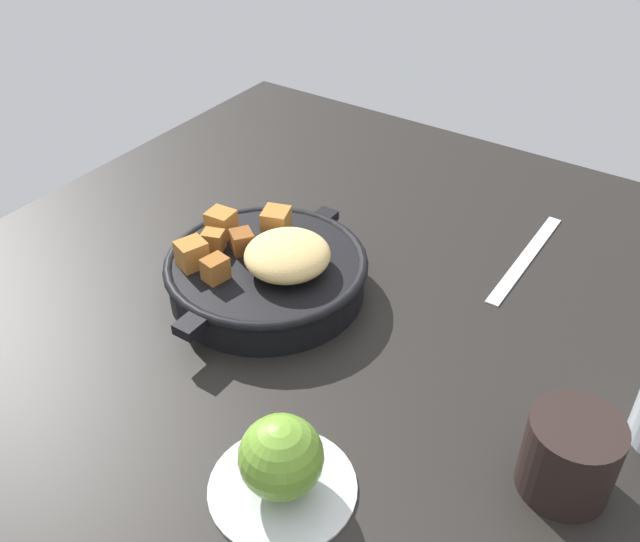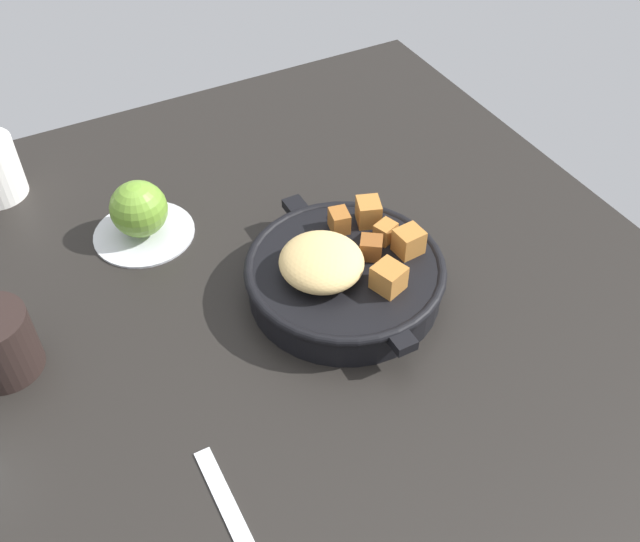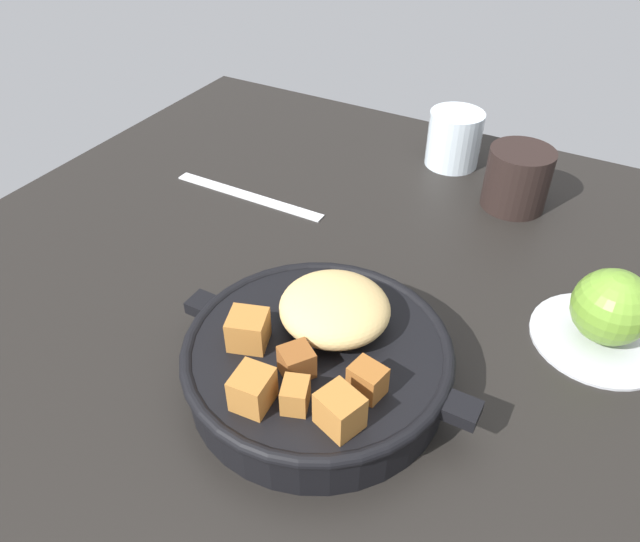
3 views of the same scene
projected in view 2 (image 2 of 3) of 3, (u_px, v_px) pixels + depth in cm
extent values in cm
cube|color=black|center=(285.00, 322.00, 82.56)|extent=(100.04, 93.53, 2.40)
cylinder|color=black|center=(343.00, 277.00, 82.99)|extent=(22.22, 22.22, 4.41)
torus|color=black|center=(343.00, 265.00, 81.69)|extent=(22.98, 22.98, 1.20)
cube|color=black|center=(295.00, 206.00, 89.66)|extent=(2.64, 2.40, 1.20)
cube|color=black|center=(402.00, 341.00, 74.16)|extent=(2.64, 2.40, 1.20)
ellipsoid|color=tan|center=(322.00, 262.00, 78.87)|extent=(9.57, 9.36, 3.78)
cube|color=#A86B2D|center=(385.00, 232.00, 83.46)|extent=(2.62, 2.86, 2.33)
cube|color=brown|center=(371.00, 247.00, 81.49)|extent=(3.33, 3.36, 2.46)
cube|color=#A86B2D|center=(389.00, 278.00, 77.70)|extent=(3.91, 3.81, 2.96)
cube|color=#A86B2D|center=(409.00, 241.00, 81.82)|extent=(2.95, 3.21, 3.00)
cube|color=#A86B2D|center=(368.00, 212.00, 85.49)|extent=(3.76, 3.53, 3.04)
cube|color=#935623|center=(339.00, 221.00, 84.67)|extent=(2.97, 2.57, 2.60)
cylinder|color=#B7BABF|center=(144.00, 232.00, 91.37)|extent=(12.72, 12.72, 0.60)
sphere|color=olive|center=(139.00, 209.00, 88.66)|extent=(7.10, 7.10, 7.10)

